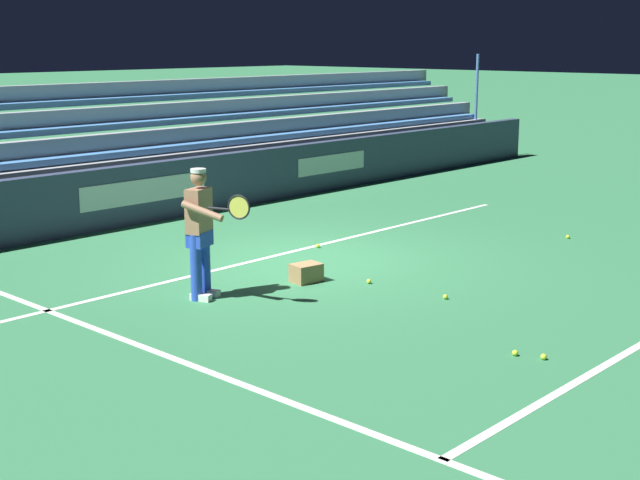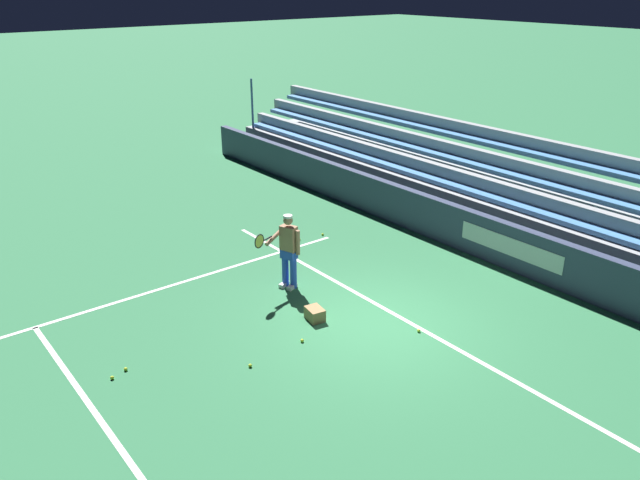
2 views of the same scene
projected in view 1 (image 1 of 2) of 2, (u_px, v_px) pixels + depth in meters
ground_plane at (303, 260)px, 13.76m from camera, size 160.00×160.00×0.00m
court_baseline_white at (280, 254)px, 14.09m from camera, size 12.00×0.10×0.01m
court_sideline_white at (308, 409)px, 8.17m from camera, size 0.10×12.00×0.01m
back_wall_sponsor_board at (139, 193)px, 16.45m from camera, size 26.72×0.25×1.10m
bleacher_stand at (83, 174)px, 17.62m from camera, size 25.38×2.40×2.95m
tennis_player at (201, 232)px, 11.50m from camera, size 0.58×1.07×1.71m
ball_box_cardboard at (306, 273)px, 12.47m from camera, size 0.44×0.36×0.26m
tennis_ball_on_baseline at (369, 281)px, 12.39m from camera, size 0.07×0.07×0.07m
tennis_ball_far_right at (445, 297)px, 11.65m from camera, size 0.07×0.07×0.07m
tennis_ball_toward_net at (568, 237)px, 15.21m from camera, size 0.07×0.07×0.07m
tennis_ball_midcourt at (544, 357)px, 9.43m from camera, size 0.07×0.07×0.07m
tennis_ball_by_box at (515, 353)px, 9.55m from camera, size 0.07×0.07×0.07m
tennis_ball_near_player at (318, 246)px, 14.54m from camera, size 0.07×0.07×0.07m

